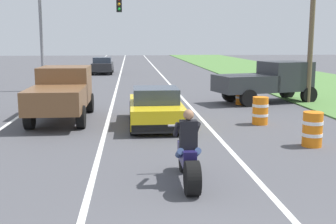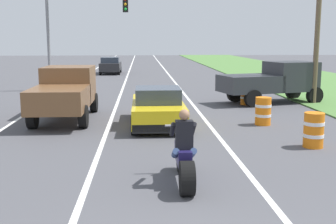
{
  "view_description": "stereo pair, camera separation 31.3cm",
  "coord_description": "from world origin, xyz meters",
  "px_view_note": "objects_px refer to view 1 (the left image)",
  "views": [
    {
      "loc": [
        -0.94,
        -4.21,
        3.03
      ],
      "look_at": [
        0.13,
        7.62,
        1.0
      ],
      "focal_mm": 45.26,
      "sensor_mm": 36.0,
      "label": 1
    },
    {
      "loc": [
        -0.63,
        -4.24,
        3.03
      ],
      "look_at": [
        0.13,
        7.62,
        1.0
      ],
      "focal_mm": 45.26,
      "sensor_mm": 36.0,
      "label": 2
    }
  ],
  "objects_px": {
    "construction_barrel_mid": "(260,111)",
    "construction_barrel_far": "(242,94)",
    "sports_car_yellow": "(155,108)",
    "traffic_light_mast_near": "(68,23)",
    "pickup_truck_left_lane_brown": "(62,91)",
    "construction_barrel_nearest": "(312,129)",
    "pickup_truck_right_shoulder_dark_grey": "(269,80)",
    "motorcycle_with_rider": "(188,158)",
    "distant_car_far_ahead": "(103,65)"
  },
  "relations": [
    {
      "from": "traffic_light_mast_near",
      "to": "construction_barrel_nearest",
      "type": "height_order",
      "value": "traffic_light_mast_near"
    },
    {
      "from": "pickup_truck_right_shoulder_dark_grey",
      "to": "construction_barrel_far",
      "type": "relative_size",
      "value": 5.14
    },
    {
      "from": "pickup_truck_right_shoulder_dark_grey",
      "to": "construction_barrel_mid",
      "type": "relative_size",
      "value": 5.14
    },
    {
      "from": "pickup_truck_right_shoulder_dark_grey",
      "to": "traffic_light_mast_near",
      "type": "distance_m",
      "value": 12.22
    },
    {
      "from": "construction_barrel_nearest",
      "to": "construction_barrel_far",
      "type": "xyz_separation_m",
      "value": [
        0.08,
        8.06,
        0.0
      ]
    },
    {
      "from": "motorcycle_with_rider",
      "to": "distant_car_far_ahead",
      "type": "distance_m",
      "value": 30.24
    },
    {
      "from": "construction_barrel_mid",
      "to": "distant_car_far_ahead",
      "type": "height_order",
      "value": "distant_car_far_ahead"
    },
    {
      "from": "construction_barrel_mid",
      "to": "construction_barrel_far",
      "type": "distance_m",
      "value": 4.82
    },
    {
      "from": "motorcycle_with_rider",
      "to": "construction_barrel_far",
      "type": "relative_size",
      "value": 2.21
    },
    {
      "from": "distant_car_far_ahead",
      "to": "construction_barrel_mid",
      "type": "bearing_deg",
      "value": -73.35
    },
    {
      "from": "pickup_truck_left_lane_brown",
      "to": "construction_barrel_nearest",
      "type": "distance_m",
      "value": 9.12
    },
    {
      "from": "pickup_truck_left_lane_brown",
      "to": "pickup_truck_right_shoulder_dark_grey",
      "type": "bearing_deg",
      "value": 22.38
    },
    {
      "from": "sports_car_yellow",
      "to": "construction_barrel_far",
      "type": "distance_m",
      "value": 6.34
    },
    {
      "from": "sports_car_yellow",
      "to": "construction_barrel_mid",
      "type": "xyz_separation_m",
      "value": [
        3.79,
        -0.19,
        -0.13
      ]
    },
    {
      "from": "construction_barrel_nearest",
      "to": "construction_barrel_far",
      "type": "distance_m",
      "value": 8.06
    },
    {
      "from": "motorcycle_with_rider",
      "to": "construction_barrel_mid",
      "type": "xyz_separation_m",
      "value": [
        3.49,
        6.23,
        -0.09
      ]
    },
    {
      "from": "pickup_truck_left_lane_brown",
      "to": "traffic_light_mast_near",
      "type": "bearing_deg",
      "value": 95.92
    },
    {
      "from": "construction_barrel_nearest",
      "to": "construction_barrel_mid",
      "type": "relative_size",
      "value": 1.0
    },
    {
      "from": "pickup_truck_left_lane_brown",
      "to": "construction_barrel_mid",
      "type": "bearing_deg",
      "value": -11.41
    },
    {
      "from": "construction_barrel_far",
      "to": "construction_barrel_nearest",
      "type": "bearing_deg",
      "value": -90.56
    },
    {
      "from": "traffic_light_mast_near",
      "to": "construction_barrel_far",
      "type": "relative_size",
      "value": 6.0
    },
    {
      "from": "motorcycle_with_rider",
      "to": "sports_car_yellow",
      "type": "height_order",
      "value": "motorcycle_with_rider"
    },
    {
      "from": "pickup_truck_right_shoulder_dark_grey",
      "to": "traffic_light_mast_near",
      "type": "xyz_separation_m",
      "value": [
        -10.3,
        5.89,
        2.92
      ]
    },
    {
      "from": "construction_barrel_mid",
      "to": "traffic_light_mast_near",
      "type": "bearing_deg",
      "value": 126.47
    },
    {
      "from": "motorcycle_with_rider",
      "to": "construction_barrel_mid",
      "type": "bearing_deg",
      "value": 60.75
    },
    {
      "from": "sports_car_yellow",
      "to": "traffic_light_mast_near",
      "type": "distance_m",
      "value": 12.34
    },
    {
      "from": "sports_car_yellow",
      "to": "construction_barrel_far",
      "type": "bearing_deg",
      "value": 46.37
    },
    {
      "from": "construction_barrel_nearest",
      "to": "motorcycle_with_rider",
      "type": "bearing_deg",
      "value": -143.61
    },
    {
      "from": "motorcycle_with_rider",
      "to": "sports_car_yellow",
      "type": "xyz_separation_m",
      "value": [
        -0.3,
        6.42,
        0.04
      ]
    },
    {
      "from": "pickup_truck_right_shoulder_dark_grey",
      "to": "distant_car_far_ahead",
      "type": "distance_m",
      "value": 20.64
    },
    {
      "from": "pickup_truck_right_shoulder_dark_grey",
      "to": "traffic_light_mast_near",
      "type": "bearing_deg",
      "value": 150.25
    },
    {
      "from": "pickup_truck_left_lane_brown",
      "to": "distant_car_far_ahead",
      "type": "xyz_separation_m",
      "value": [
        0.14,
        22.33,
        -0.33
      ]
    },
    {
      "from": "motorcycle_with_rider",
      "to": "construction_barrel_nearest",
      "type": "height_order",
      "value": "motorcycle_with_rider"
    },
    {
      "from": "distant_car_far_ahead",
      "to": "sports_car_yellow",
      "type": "bearing_deg",
      "value": -81.98
    },
    {
      "from": "traffic_light_mast_near",
      "to": "construction_barrel_mid",
      "type": "height_order",
      "value": "traffic_light_mast_near"
    },
    {
      "from": "sports_car_yellow",
      "to": "pickup_truck_left_lane_brown",
      "type": "bearing_deg",
      "value": 159.84
    },
    {
      "from": "traffic_light_mast_near",
      "to": "construction_barrel_nearest",
      "type": "relative_size",
      "value": 6.0
    },
    {
      "from": "construction_barrel_mid",
      "to": "construction_barrel_far",
      "type": "xyz_separation_m",
      "value": [
        0.59,
        4.78,
        0.0
      ]
    },
    {
      "from": "pickup_truck_left_lane_brown",
      "to": "distant_car_far_ahead",
      "type": "relative_size",
      "value": 1.2
    },
    {
      "from": "sports_car_yellow",
      "to": "pickup_truck_right_shoulder_dark_grey",
      "type": "distance_m",
      "value": 7.76
    },
    {
      "from": "sports_car_yellow",
      "to": "pickup_truck_right_shoulder_dark_grey",
      "type": "xyz_separation_m",
      "value": [
        5.82,
        5.1,
        0.48
      ]
    },
    {
      "from": "traffic_light_mast_near",
      "to": "construction_barrel_far",
      "type": "height_order",
      "value": "traffic_light_mast_near"
    },
    {
      "from": "distant_car_far_ahead",
      "to": "pickup_truck_right_shoulder_dark_grey",
      "type": "bearing_deg",
      "value": -63.68
    },
    {
      "from": "pickup_truck_right_shoulder_dark_grey",
      "to": "construction_barrel_far",
      "type": "height_order",
      "value": "pickup_truck_right_shoulder_dark_grey"
    },
    {
      "from": "construction_barrel_mid",
      "to": "construction_barrel_nearest",
      "type": "bearing_deg",
      "value": -81.12
    },
    {
      "from": "motorcycle_with_rider",
      "to": "construction_barrel_nearest",
      "type": "xyz_separation_m",
      "value": [
        4.0,
        2.95,
        -0.09
      ]
    },
    {
      "from": "sports_car_yellow",
      "to": "traffic_light_mast_near",
      "type": "xyz_separation_m",
      "value": [
        -4.48,
        10.99,
        3.4
      ]
    },
    {
      "from": "pickup_truck_left_lane_brown",
      "to": "distant_car_far_ahead",
      "type": "bearing_deg",
      "value": 89.63
    },
    {
      "from": "motorcycle_with_rider",
      "to": "pickup_truck_right_shoulder_dark_grey",
      "type": "xyz_separation_m",
      "value": [
        5.53,
        11.52,
        0.51
      ]
    },
    {
      "from": "pickup_truck_left_lane_brown",
      "to": "motorcycle_with_rider",
      "type": "bearing_deg",
      "value": -63.9
    }
  ]
}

